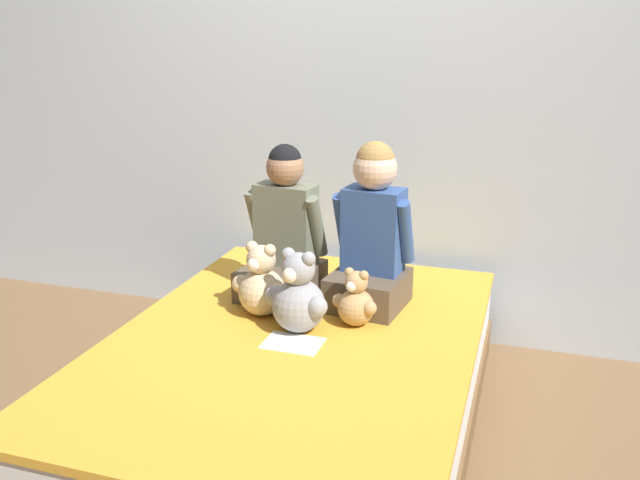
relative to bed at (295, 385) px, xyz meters
name	(u,v)px	position (x,y,z in m)	size (l,w,h in m)	color
ground_plane	(295,430)	(0.00, 0.00, -0.20)	(14.00, 14.00, 0.00)	brown
wall_behind_bed	(367,82)	(0.00, 1.05, 1.05)	(8.00, 0.06, 2.50)	silver
bed	(295,385)	(0.00, 0.00, 0.00)	(1.33, 1.85, 0.40)	brown
child_on_left	(284,235)	(-0.19, 0.39, 0.46)	(0.36, 0.37, 0.64)	brown
child_on_right	(372,235)	(0.19, 0.39, 0.50)	(0.34, 0.34, 0.67)	brown
teddy_bear_held_by_left_child	(261,285)	(-0.19, 0.15, 0.33)	(0.25, 0.19, 0.30)	#D1B78E
teddy_bear_held_by_right_child	(356,302)	(0.19, 0.17, 0.30)	(0.18, 0.14, 0.23)	tan
teddy_bear_between_children	(298,297)	(0.00, 0.05, 0.34)	(0.26, 0.20, 0.32)	#939399
sign_card	(293,343)	(0.02, -0.06, 0.20)	(0.21, 0.15, 0.00)	white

